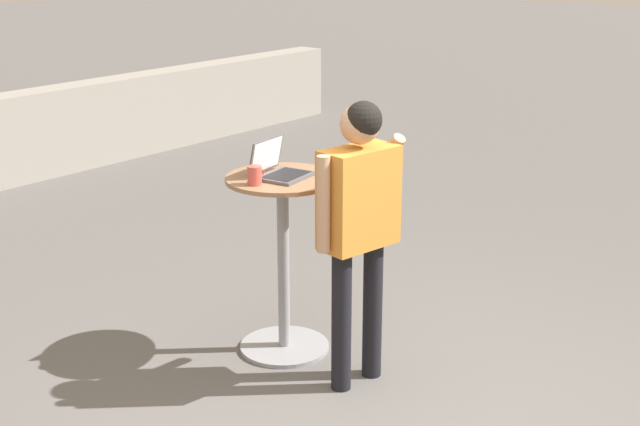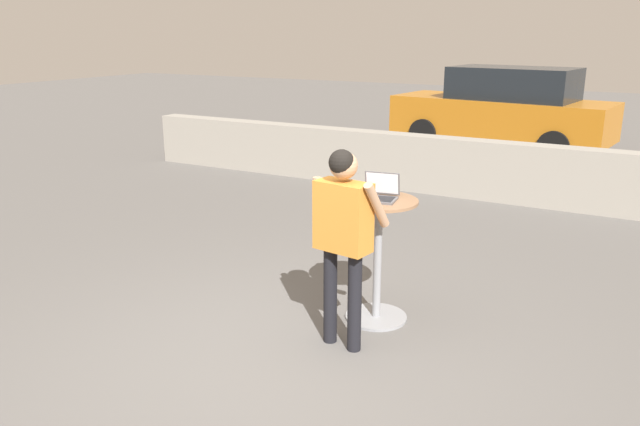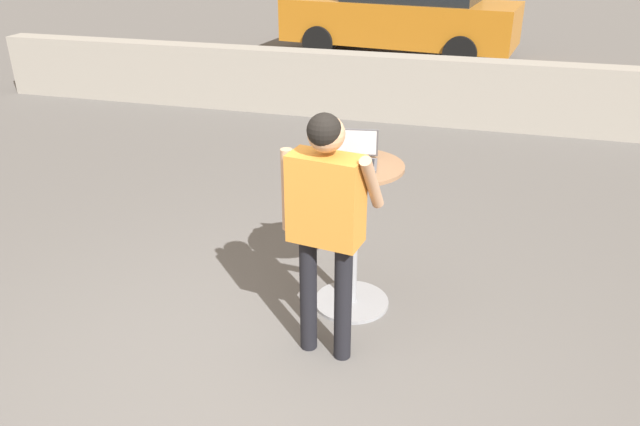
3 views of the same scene
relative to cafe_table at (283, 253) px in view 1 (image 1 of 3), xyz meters
name	(u,v)px [view 1 (image 1 of 3)]	position (x,y,z in m)	size (l,w,h in m)	color
cafe_table	(283,253)	(0.00, 0.00, 0.00)	(0.66, 0.66, 1.09)	gray
laptop	(279,169)	(-0.01, 0.02, 0.51)	(0.34, 0.32, 0.22)	#515156
coffee_mug	(255,175)	(-0.22, 0.01, 0.52)	(0.12, 0.08, 0.11)	#C14C42
standing_person	(359,210)	(-0.05, -0.59, 0.40)	(0.60, 0.33, 1.61)	black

